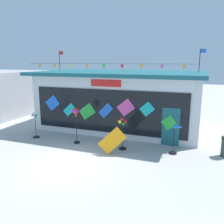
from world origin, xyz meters
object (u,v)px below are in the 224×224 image
kite_shop_building (122,99)px  wind_spinner_center_left (122,130)px  wind_spinner_far_left (35,125)px  wind_spinner_center_right (177,135)px  display_kite_on_ground (112,141)px  wind_spinner_left (76,115)px

kite_shop_building → wind_spinner_center_left: kite_shop_building is taller
wind_spinner_far_left → wind_spinner_center_right: bearing=2.0°
display_kite_on_ground → wind_spinner_center_right: bearing=21.1°
wind_spinner_left → display_kite_on_ground: (2.33, -0.81, -0.87)m
kite_shop_building → wind_spinner_far_left: (-3.84, -4.18, -1.12)m
kite_shop_building → wind_spinner_center_right: (3.99, -3.90, -0.91)m
wind_spinner_center_left → wind_spinner_center_right: size_ratio=1.12×
display_kite_on_ground → wind_spinner_far_left: bearing=170.8°
kite_shop_building → wind_spinner_center_left: bearing=-71.3°
wind_spinner_left → wind_spinner_center_left: bearing=-0.4°
kite_shop_building → wind_spinner_far_left: bearing=-132.5°
wind_spinner_center_left → display_kite_on_ground: 0.90m
display_kite_on_ground → wind_spinner_left: bearing=160.8°
wind_spinner_far_left → wind_spinner_center_right: (7.83, 0.28, 0.21)m
kite_shop_building → wind_spinner_left: 4.35m
wind_spinner_far_left → wind_spinner_center_right: 7.83m
wind_spinner_center_left → wind_spinner_center_right: 2.59m
wind_spinner_far_left → wind_spinner_center_right: wind_spinner_far_left is taller
wind_spinner_left → wind_spinner_center_right: bearing=3.1°
wind_spinner_center_left → wind_spinner_center_right: wind_spinner_center_left is taller
wind_spinner_left → wind_spinner_center_left: size_ratio=1.18×
wind_spinner_far_left → kite_shop_building: bearing=47.5°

